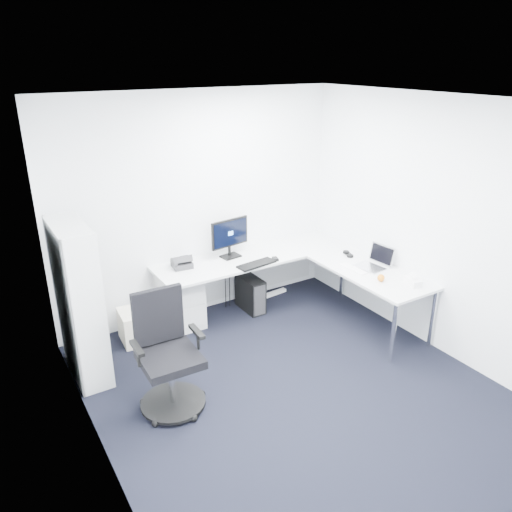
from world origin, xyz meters
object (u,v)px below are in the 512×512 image
l_desk (269,293)px  bookshelf (79,302)px  task_chair (170,356)px  monitor (230,238)px  laptop (370,258)px

l_desk → bookshelf: bookshelf is taller
l_desk → task_chair: size_ratio=2.25×
bookshelf → task_chair: bookshelf is taller
bookshelf → monitor: (1.91, 0.41, 0.18)m
l_desk → laptop: 1.26m
task_chair → bookshelf: bearing=120.0°
monitor → bookshelf: bearing=-176.0°
l_desk → laptop: laptop is taller
task_chair → monitor: bearing=46.7°
task_chair → laptop: (2.59, 0.23, 0.30)m
monitor → task_chair: bearing=-143.1°
l_desk → laptop: bearing=-36.3°
l_desk → laptop: (0.94, -0.69, 0.49)m
task_chair → laptop: size_ratio=3.20×
laptop → bookshelf: bearing=160.7°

